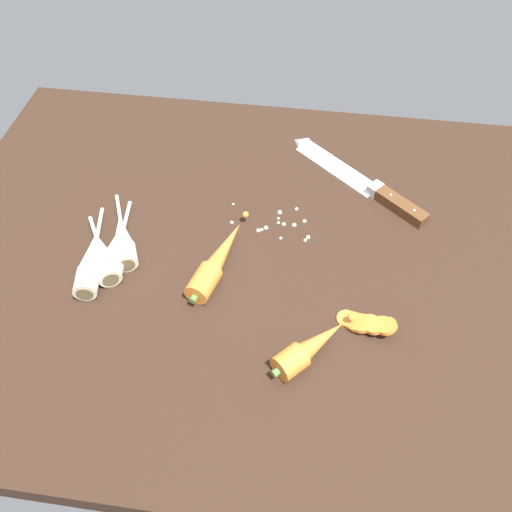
# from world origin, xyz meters

# --- Properties ---
(ground_plane) EXTENTS (1.20, 0.90, 0.04)m
(ground_plane) POSITION_xyz_m (0.00, 0.00, -0.02)
(ground_plane) COLOR #332116
(chefs_knife) EXTENTS (0.29, 0.25, 0.04)m
(chefs_knife) POSITION_xyz_m (0.16, 0.22, 0.01)
(chefs_knife) COLOR silver
(chefs_knife) RESTS_ON ground_plane
(whole_carrot) EXTENTS (0.09, 0.21, 0.04)m
(whole_carrot) POSITION_xyz_m (-0.06, -0.05, 0.02)
(whole_carrot) COLOR orange
(whole_carrot) RESTS_ON ground_plane
(whole_carrot_second) EXTENTS (0.12, 0.13, 0.04)m
(whole_carrot_second) POSITION_xyz_m (0.11, -0.20, 0.02)
(whole_carrot_second) COLOR orange
(whole_carrot_second) RESTS_ON ground_plane
(parsnip_front) EXTENTS (0.05, 0.19, 0.04)m
(parsnip_front) POSITION_xyz_m (-0.24, -0.04, 0.02)
(parsnip_front) COLOR silver
(parsnip_front) RESTS_ON ground_plane
(parsnip_mid_left) EXTENTS (0.11, 0.16, 0.04)m
(parsnip_mid_left) POSITION_xyz_m (-0.26, -0.06, 0.02)
(parsnip_mid_left) COLOR silver
(parsnip_mid_left) RESTS_ON ground_plane
(parsnip_mid_right) EXTENTS (0.06, 0.21, 0.04)m
(parsnip_mid_right) POSITION_xyz_m (-0.28, -0.08, 0.02)
(parsnip_mid_right) COLOR silver
(parsnip_mid_right) RESTS_ON ground_plane
(parsnip_back) EXTENTS (0.10, 0.18, 0.04)m
(parsnip_back) POSITION_xyz_m (-0.24, -0.02, 0.02)
(parsnip_back) COLOR silver
(parsnip_back) RESTS_ON ground_plane
(carrot_slice_stack) EXTENTS (0.09, 0.05, 0.04)m
(carrot_slice_stack) POSITION_xyz_m (0.19, -0.13, 0.01)
(carrot_slice_stack) COLOR orange
(carrot_slice_stack) RESTS_ON ground_plane
(mince_crumbs) EXTENTS (0.16, 0.09, 0.01)m
(mince_crumbs) POSITION_xyz_m (0.03, 0.07, 0.00)
(mince_crumbs) COLOR silver
(mince_crumbs) RESTS_ON ground_plane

